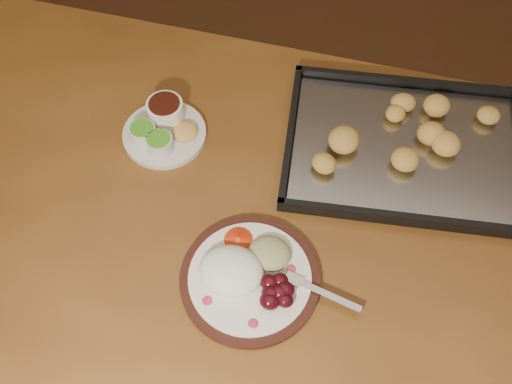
% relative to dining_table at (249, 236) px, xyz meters
% --- Properties ---
extents(ground, '(4.00, 4.00, 0.00)m').
position_rel_dining_table_xyz_m(ground, '(0.01, 0.10, -0.65)').
color(ground, '#582D1E').
rests_on(ground, ground).
extents(dining_table, '(1.51, 0.92, 0.75)m').
position_rel_dining_table_xyz_m(dining_table, '(0.00, 0.00, 0.00)').
color(dining_table, brown).
rests_on(dining_table, ground).
extents(dinner_plate, '(0.32, 0.25, 0.06)m').
position_rel_dining_table_xyz_m(dinner_plate, '(0.04, -0.13, 0.12)').
color(dinner_plate, black).
rests_on(dinner_plate, dining_table).
extents(condiment_saucer, '(0.17, 0.17, 0.06)m').
position_rel_dining_table_xyz_m(condiment_saucer, '(-0.22, 0.13, 0.12)').
color(condiment_saucer, silver).
rests_on(condiment_saucer, dining_table).
extents(baking_tray, '(0.52, 0.42, 0.05)m').
position_rel_dining_table_xyz_m(baking_tray, '(0.27, 0.22, 0.11)').
color(baking_tray, black).
rests_on(baking_tray, dining_table).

